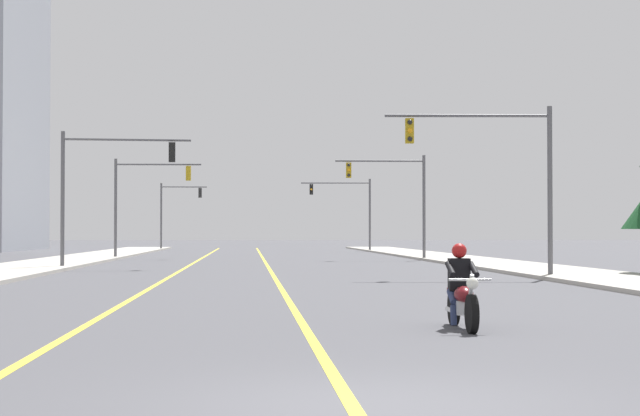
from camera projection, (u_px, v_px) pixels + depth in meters
The scene contains 12 objects.
ground_plane at pixel (377, 405), 9.82m from camera, with size 400.00×400.00×0.00m, color #47474C.
lane_stripe_center at pixel (266, 263), 54.68m from camera, with size 0.16×100.00×0.01m, color yellow.
lane_stripe_left at pixel (193, 263), 54.41m from camera, with size 0.16×100.00×0.01m, color yellow.
sidewalk_kerb_right at pixel (498, 264), 50.50m from camera, with size 4.40×110.00×0.14m, color #ADA89E.
sidewalk_kerb_left at pixel (40, 265), 48.93m from camera, with size 4.40×110.00×0.14m, color #ADA89E.
motorcycle_with_rider at pixel (462, 295), 17.52m from camera, with size 0.70×2.19×1.46m.
traffic_signal_near_right at pixel (501, 162), 36.90m from camera, with size 6.04×0.51×6.20m.
traffic_signal_near_left at pixel (101, 177), 46.35m from camera, with size 5.82×0.59×6.20m.
traffic_signal_mid_right at pixel (398, 190), 60.45m from camera, with size 5.34×0.37×6.20m.
traffic_signal_mid_left at pixel (141, 192), 63.46m from camera, with size 5.37×0.40×6.20m.
traffic_signal_far_right at pixel (349, 203), 87.48m from camera, with size 5.97×0.50×6.20m.
traffic_signal_far_left at pixel (174, 206), 95.10m from camera, with size 4.32×0.37×6.20m.
Camera 1 is at (-1.24, -9.80, 1.66)m, focal length 57.56 mm.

